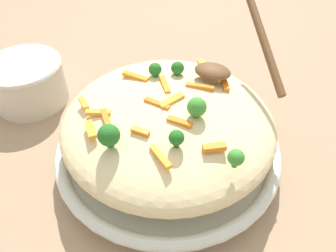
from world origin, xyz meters
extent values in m
plane|color=#9E7F60|center=(0.00, 0.00, 0.00)|extent=(2.40, 2.40, 0.00)
cylinder|color=silver|center=(0.00, 0.00, 0.01)|extent=(0.33, 0.33, 0.02)
torus|color=silver|center=(0.00, 0.00, 0.03)|extent=(0.36, 0.36, 0.02)
torus|color=black|center=(0.00, 0.00, 0.04)|extent=(0.35, 0.35, 0.00)
ellipsoid|color=beige|center=(0.00, 0.00, 0.08)|extent=(0.32, 0.32, 0.09)
cube|color=orange|center=(0.02, 0.11, 0.12)|extent=(0.03, 0.03, 0.01)
cube|color=orange|center=(0.01, 0.00, 0.13)|extent=(0.03, 0.04, 0.01)
cube|color=orange|center=(0.03, 0.05, 0.13)|extent=(0.04, 0.01, 0.01)
cube|color=orange|center=(-0.07, -0.09, 0.12)|extent=(0.03, 0.03, 0.01)
cube|color=orange|center=(-0.06, -0.06, 0.12)|extent=(0.03, 0.04, 0.01)
cube|color=orange|center=(0.03, -0.04, 0.13)|extent=(0.03, 0.01, 0.01)
cube|color=orange|center=(-0.08, -0.05, 0.12)|extent=(0.04, 0.02, 0.01)
cube|color=orange|center=(-0.02, 0.03, 0.13)|extent=(0.03, 0.04, 0.01)
cube|color=orange|center=(-0.01, -0.01, 0.13)|extent=(0.04, 0.01, 0.01)
cube|color=orange|center=(-0.07, 0.04, 0.12)|extent=(0.04, 0.01, 0.01)
cube|color=orange|center=(0.06, 0.07, 0.12)|extent=(0.02, 0.03, 0.01)
cube|color=orange|center=(-0.01, -0.07, 0.12)|extent=(0.02, 0.01, 0.01)
cube|color=orange|center=(-0.11, -0.04, 0.12)|extent=(0.03, 0.02, 0.01)
cube|color=orange|center=(0.08, -0.06, 0.12)|extent=(0.03, 0.02, 0.01)
cube|color=orange|center=(0.03, -0.10, 0.12)|extent=(0.04, 0.03, 0.01)
cylinder|color=#205B1C|center=(-0.01, 0.07, 0.12)|extent=(0.01, 0.01, 0.01)
sphere|color=#236B23|center=(-0.01, 0.07, 0.13)|extent=(0.02, 0.02, 0.02)
cylinder|color=#205B1C|center=(-0.04, 0.05, 0.12)|extent=(0.01, 0.01, 0.01)
sphere|color=#236B23|center=(-0.04, 0.05, 0.13)|extent=(0.02, 0.02, 0.02)
cylinder|color=#377928|center=(0.05, -0.01, 0.13)|extent=(0.01, 0.01, 0.01)
sphere|color=#3D8E33|center=(0.05, -0.01, 0.14)|extent=(0.03, 0.03, 0.03)
cylinder|color=#205B1C|center=(0.04, -0.07, 0.12)|extent=(0.01, 0.01, 0.01)
sphere|color=#236B23|center=(0.04, -0.07, 0.13)|extent=(0.02, 0.02, 0.02)
cylinder|color=#205B1C|center=(-0.04, -0.10, 0.12)|extent=(0.01, 0.01, 0.01)
sphere|color=#236B23|center=(-0.04, -0.10, 0.14)|extent=(0.03, 0.03, 0.03)
cylinder|color=#377928|center=(0.11, -0.07, 0.12)|extent=(0.01, 0.01, 0.01)
sphere|color=#3D8E33|center=(0.11, -0.07, 0.13)|extent=(0.02, 0.02, 0.02)
ellipsoid|color=brown|center=(0.04, 0.08, 0.14)|extent=(0.06, 0.04, 0.02)
cylinder|color=brown|center=(0.11, 0.12, 0.17)|extent=(0.10, 0.14, 0.08)
cylinder|color=beige|center=(-0.31, 0.04, 0.04)|extent=(0.14, 0.14, 0.09)
torus|color=beige|center=(-0.31, 0.04, 0.08)|extent=(0.15, 0.15, 0.01)
camera|label=1|loc=(0.13, -0.33, 0.42)|focal=34.55mm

